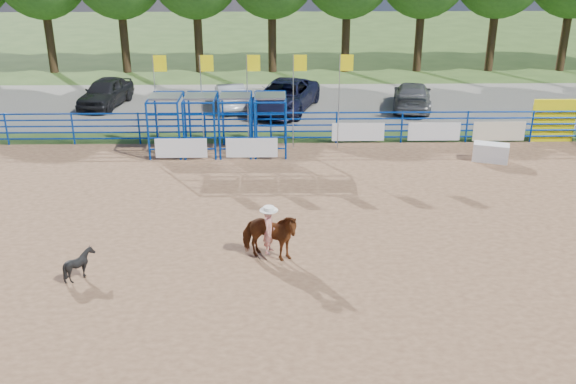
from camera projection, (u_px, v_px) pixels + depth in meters
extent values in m
plane|color=#415D25|center=(269.00, 242.00, 20.30)|extent=(120.00, 120.00, 0.00)
cube|color=#926849|center=(269.00, 242.00, 20.30)|extent=(30.00, 20.00, 0.02)
cube|color=gray|center=(272.00, 105.00, 36.01)|extent=(40.00, 10.00, 0.01)
cube|color=white|center=(491.00, 152.00, 27.13)|extent=(1.59, 1.11, 0.77)
imported|color=brown|center=(269.00, 236.00, 18.93)|extent=(2.01, 1.38, 1.55)
imported|color=#AA2018|center=(269.00, 210.00, 18.61)|extent=(0.47, 0.58, 1.38)
cylinder|color=white|center=(269.00, 187.00, 18.34)|extent=(0.54, 0.54, 0.12)
imported|color=black|center=(79.00, 264.00, 18.01)|extent=(0.85, 0.77, 0.89)
imported|color=black|center=(106.00, 92.00, 35.45)|extent=(2.62, 4.81, 1.55)
imported|color=#979A9F|center=(230.00, 96.00, 35.05)|extent=(2.12, 4.34, 1.37)
imported|color=black|center=(284.00, 96.00, 34.45)|extent=(4.35, 6.43, 1.64)
imported|color=#5A5A5C|center=(412.00, 96.00, 34.94)|extent=(2.93, 5.23, 1.43)
cube|color=white|center=(181.00, 148.00, 27.21)|extent=(2.20, 0.04, 0.85)
cube|color=white|center=(252.00, 148.00, 27.26)|extent=(2.20, 0.04, 0.85)
cube|color=white|center=(358.00, 132.00, 29.36)|extent=(2.40, 0.04, 0.85)
cube|color=white|center=(434.00, 132.00, 29.42)|extent=(2.40, 0.04, 0.85)
cube|color=beige|center=(499.00, 131.00, 29.47)|extent=(2.40, 0.04, 0.90)
cube|color=yellow|center=(553.00, 121.00, 29.47)|extent=(2.00, 0.12, 2.00)
cylinder|color=#3F2B19|center=(50.00, 37.00, 43.16)|extent=(0.56, 0.56, 4.80)
cylinder|color=#3F2B19|center=(124.00, 37.00, 43.24)|extent=(0.56, 0.56, 4.80)
cylinder|color=#3F2B19|center=(198.00, 36.00, 43.32)|extent=(0.56, 0.56, 4.80)
cylinder|color=#3F2B19|center=(272.00, 36.00, 43.41)|extent=(0.56, 0.56, 4.80)
cylinder|color=#3F2B19|center=(346.00, 36.00, 43.49)|extent=(0.56, 0.56, 4.80)
cylinder|color=#3F2B19|center=(419.00, 36.00, 43.57)|extent=(0.56, 0.56, 4.80)
cylinder|color=#3F2B19|center=(492.00, 36.00, 43.65)|extent=(0.56, 0.56, 4.80)
cylinder|color=#3F2B19|center=(565.00, 35.00, 43.74)|extent=(0.56, 0.56, 4.80)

